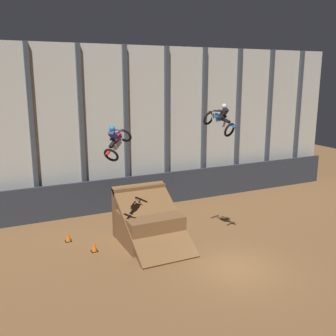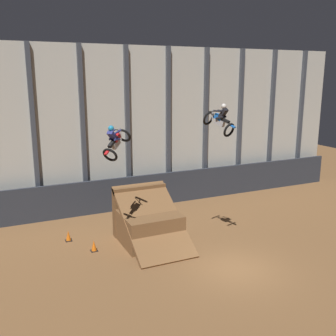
# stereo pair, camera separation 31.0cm
# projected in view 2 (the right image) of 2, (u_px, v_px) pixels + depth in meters

# --- Properties ---
(ground_plane) EXTENTS (60.00, 60.00, 0.00)m
(ground_plane) POSITION_uv_depth(u_px,v_px,m) (237.00, 269.00, 18.66)
(ground_plane) COLOR brown
(arena_back_wall) EXTENTS (32.00, 0.40, 10.96)m
(arena_back_wall) POSITION_uv_depth(u_px,v_px,m) (148.00, 127.00, 27.38)
(arena_back_wall) COLOR beige
(arena_back_wall) RESTS_ON ground_plane
(lower_barrier) EXTENTS (31.36, 0.20, 2.28)m
(lower_barrier) POSITION_uv_depth(u_px,v_px,m) (153.00, 190.00, 27.64)
(lower_barrier) COLOR #2D333D
(lower_barrier) RESTS_ON ground_plane
(dirt_ramp) EXTENTS (3.12, 4.67, 3.01)m
(dirt_ramp) POSITION_uv_depth(u_px,v_px,m) (147.00, 222.00, 21.76)
(dirt_ramp) COLOR brown
(dirt_ramp) RESTS_ON ground_plane
(rider_bike_left_air) EXTENTS (1.75, 1.64, 1.70)m
(rider_bike_left_air) POSITION_uv_depth(u_px,v_px,m) (115.00, 141.00, 17.84)
(rider_bike_left_air) COLOR black
(rider_bike_right_air) EXTENTS (1.24, 1.89, 1.65)m
(rider_bike_right_air) POSITION_uv_depth(u_px,v_px,m) (220.00, 120.00, 19.33)
(rider_bike_right_air) COLOR black
(traffic_cone_near_ramp) EXTENTS (0.36, 0.36, 0.58)m
(traffic_cone_near_ramp) POSITION_uv_depth(u_px,v_px,m) (68.00, 236.00, 21.82)
(traffic_cone_near_ramp) COLOR black
(traffic_cone_near_ramp) RESTS_ON ground_plane
(traffic_cone_arena_edge) EXTENTS (0.36, 0.36, 0.58)m
(traffic_cone_arena_edge) POSITION_uv_depth(u_px,v_px,m) (94.00, 246.00, 20.54)
(traffic_cone_arena_edge) COLOR black
(traffic_cone_arena_edge) RESTS_ON ground_plane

